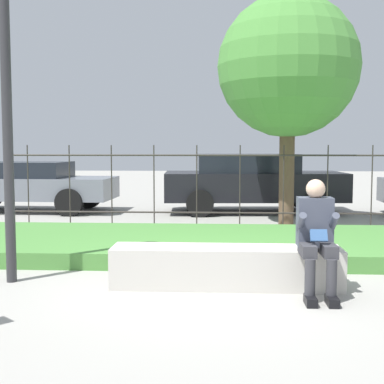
% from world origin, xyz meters
% --- Properties ---
extents(ground_plane, '(60.00, 60.00, 0.00)m').
position_xyz_m(ground_plane, '(0.00, 0.00, 0.00)').
color(ground_plane, '#9E9B93').
extents(stone_bench, '(2.64, 0.54, 0.47)m').
position_xyz_m(stone_bench, '(0.13, 0.00, 0.21)').
color(stone_bench, beige).
rests_on(stone_bench, ground_plane).
extents(person_seated_reader, '(0.42, 0.73, 1.27)m').
position_xyz_m(person_seated_reader, '(1.10, -0.30, 0.69)').
color(person_seated_reader, black).
rests_on(person_seated_reader, ground_plane).
extents(grass_berm, '(10.43, 2.84, 0.22)m').
position_xyz_m(grass_berm, '(0.00, 2.12, 0.11)').
color(grass_berm, '#4C893D').
rests_on(grass_berm, ground_plane).
extents(iron_fence, '(8.43, 0.03, 1.66)m').
position_xyz_m(iron_fence, '(0.00, 4.33, 0.87)').
color(iron_fence, '#332D28').
rests_on(iron_fence, ground_plane).
extents(car_parked_left, '(4.42, 1.94, 1.25)m').
position_xyz_m(car_parked_left, '(-4.87, 7.01, 0.69)').
color(car_parked_left, slate).
rests_on(car_parked_left, ground_plane).
extents(car_parked_center, '(4.46, 2.17, 1.45)m').
position_xyz_m(car_parked_center, '(0.82, 7.14, 0.77)').
color(car_parked_center, black).
rests_on(car_parked_center, ground_plane).
extents(street_lamp, '(0.28, 0.28, 4.16)m').
position_xyz_m(street_lamp, '(-2.45, 0.09, 2.54)').
color(street_lamp, '#2D2D30').
rests_on(street_lamp, ground_plane).
extents(tree_behind_fence, '(2.87, 2.87, 4.68)m').
position_xyz_m(tree_behind_fence, '(1.40, 4.97, 3.23)').
color(tree_behind_fence, brown).
rests_on(tree_behind_fence, ground_plane).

